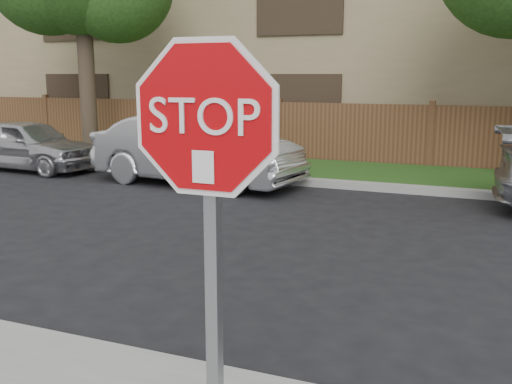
% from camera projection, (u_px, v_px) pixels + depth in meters
% --- Properties ---
extents(ground, '(90.00, 90.00, 0.00)m').
position_uv_depth(ground, '(249.00, 382.00, 4.64)').
color(ground, black).
rests_on(ground, ground).
extents(far_curb, '(70.00, 0.30, 0.15)m').
position_uv_depth(far_curb, '(409.00, 189.00, 12.00)').
color(far_curb, gray).
rests_on(far_curb, ground).
extents(grass_strip, '(70.00, 3.00, 0.12)m').
position_uv_depth(grass_strip, '(420.00, 177.00, 13.50)').
color(grass_strip, '#1E4714').
rests_on(grass_strip, ground).
extents(fence, '(70.00, 0.12, 1.60)m').
position_uv_depth(fence, '(431.00, 138.00, 14.80)').
color(fence, '#4E2E1B').
rests_on(fence, ground).
extents(apartment_building, '(35.20, 9.20, 7.20)m').
position_uv_depth(apartment_building, '(456.00, 37.00, 19.35)').
color(apartment_building, '#95865C').
rests_on(apartment_building, ground).
extents(stop_sign, '(1.01, 0.13, 2.55)m').
position_uv_depth(stop_sign, '(208.00, 187.00, 2.78)').
color(stop_sign, gray).
rests_on(stop_sign, sidewalk_near).
extents(sedan_far_left, '(3.81, 1.72, 1.27)m').
position_uv_depth(sedan_far_left, '(29.00, 145.00, 14.74)').
color(sedan_far_left, silver).
rests_on(sedan_far_left, ground).
extents(sedan_left, '(4.80, 2.15, 1.53)m').
position_uv_depth(sedan_left, '(197.00, 150.00, 12.75)').
color(sedan_left, silver).
rests_on(sedan_left, ground).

